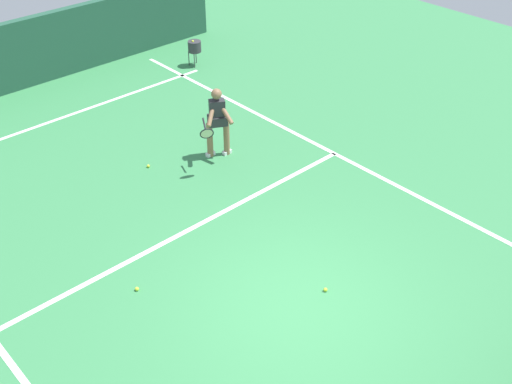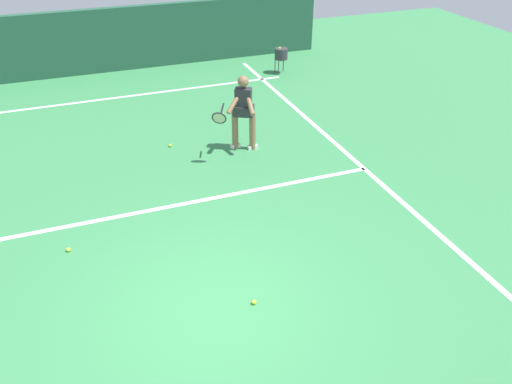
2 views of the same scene
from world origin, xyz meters
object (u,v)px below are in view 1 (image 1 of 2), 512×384
Objects in this scene: tennis_ball_mid at (137,289)px; ball_hopper at (195,47)px; tennis_player at (217,121)px; tennis_ball_near at (148,166)px; tennis_ball_far at (325,290)px.

tennis_ball_mid is 8.97m from ball_hopper.
tennis_player reaches higher than tennis_ball_near.
tennis_ball_near is at bearing -90.07° from tennis_ball_far.
tennis_ball_mid is 1.00× the size of tennis_ball_far.
ball_hopper is at bearing -115.05° from tennis_ball_far.
tennis_player is 23.48× the size of tennis_ball_mid.
tennis_player reaches higher than tennis_ball_far.
tennis_ball_far is at bearing 72.31° from tennis_player.
tennis_ball_near is 5.01m from tennis_ball_far.
tennis_player is 4.68m from tennis_ball_far.
tennis_ball_far is (0.01, 5.01, 0.00)m from tennis_ball_near.
ball_hopper is (-2.58, -4.13, -0.30)m from tennis_player.
tennis_ball_mid is at bearing 52.82° from tennis_ball_near.
tennis_ball_mid is 0.09× the size of ball_hopper.
ball_hopper is (-6.21, -6.46, 0.51)m from tennis_ball_mid.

